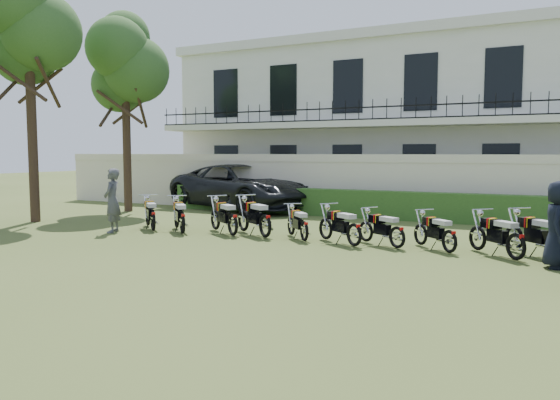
{
  "coord_description": "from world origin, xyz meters",
  "views": [
    {
      "loc": [
        6.41,
        -11.73,
        2.36
      ],
      "look_at": [
        -0.31,
        1.46,
        1.08
      ],
      "focal_mm": 35.0,
      "sensor_mm": 36.0,
      "label": 1
    }
  ],
  "objects": [
    {
      "name": "hedge",
      "position": [
        1.0,
        7.2,
        0.5
      ],
      "size": [
        18.0,
        0.6,
        1.0
      ],
      "primitive_type": "cube",
      "color": "#244418",
      "rests_on": "ground"
    },
    {
      "name": "motorcycle_1",
      "position": [
        -3.18,
        0.88,
        0.48
      ],
      "size": [
        1.41,
        1.41,
        1.04
      ],
      "rotation": [
        0.0,
        0.0,
        0.79
      ],
      "color": "black",
      "rests_on": "ground"
    },
    {
      "name": "inspector",
      "position": [
        -5.3,
        0.31,
        0.95
      ],
      "size": [
        0.7,
        0.82,
        1.9
      ],
      "primitive_type": "imported",
      "rotation": [
        0.0,
        0.0,
        -1.15
      ],
      "color": "#525256",
      "rests_on": "ground"
    },
    {
      "name": "tree_west_near",
      "position": [
        -8.96,
        5.0,
        5.89
      ],
      "size": [
        3.4,
        3.2,
        7.9
      ],
      "color": "#473323",
      "rests_on": "ground"
    },
    {
      "name": "perimeter_wall",
      "position": [
        0.0,
        8.0,
        1.17
      ],
      "size": [
        30.0,
        0.35,
        2.3
      ],
      "color": "beige",
      "rests_on": "ground"
    },
    {
      "name": "suv",
      "position": [
        -5.25,
        7.67,
        0.94
      ],
      "size": [
        7.41,
        5.11,
        1.88
      ],
      "primitive_type": "imported",
      "rotation": [
        0.0,
        0.0,
        1.25
      ],
      "color": "black",
      "rests_on": "ground"
    },
    {
      "name": "officer_3",
      "position": [
        6.47,
        0.66,
        0.9
      ],
      "size": [
        0.67,
        0.94,
        1.8
      ],
      "primitive_type": "imported",
      "rotation": [
        0.0,
        0.0,
        1.45
      ],
      "color": "black",
      "rests_on": "ground"
    },
    {
      "name": "motorcycle_0",
      "position": [
        -4.33,
        0.96,
        0.47
      ],
      "size": [
        1.44,
        1.33,
        1.02
      ],
      "rotation": [
        0.0,
        0.0,
        0.83
      ],
      "color": "black",
      "rests_on": "ground"
    },
    {
      "name": "motorcycle_4",
      "position": [
        0.5,
        1.28,
        0.43
      ],
      "size": [
        1.22,
        1.29,
        0.92
      ],
      "rotation": [
        0.0,
        0.0,
        0.75
      ],
      "color": "black",
      "rests_on": "ground"
    },
    {
      "name": "ground",
      "position": [
        0.0,
        0.0,
        0.0
      ],
      "size": [
        100.0,
        100.0,
        0.0
      ],
      "primitive_type": "plane",
      "color": "#425120",
      "rests_on": "ground"
    },
    {
      "name": "motorcycle_3",
      "position": [
        -0.72,
        1.35,
        0.51
      ],
      "size": [
        1.75,
        1.22,
        1.11
      ],
      "rotation": [
        0.0,
        0.0,
        0.98
      ],
      "color": "black",
      "rests_on": "ground"
    },
    {
      "name": "motorcycle_9",
      "position": [
        6.44,
        1.33,
        0.49
      ],
      "size": [
        1.4,
        1.47,
        1.06
      ],
      "rotation": [
        0.0,
        0.0,
        0.76
      ],
      "color": "black",
      "rests_on": "ground"
    },
    {
      "name": "motorcycle_5",
      "position": [
        1.94,
        1.13,
        0.46
      ],
      "size": [
        1.58,
        1.08,
        1.0
      ],
      "rotation": [
        0.0,
        0.0,
        0.99
      ],
      "color": "black",
      "rests_on": "ground"
    },
    {
      "name": "motorcycle_2",
      "position": [
        -1.7,
        1.24,
        0.49
      ],
      "size": [
        1.66,
        1.2,
        1.07
      ],
      "rotation": [
        0.0,
        0.0,
        0.96
      ],
      "color": "black",
      "rests_on": "ground"
    },
    {
      "name": "tree_west_mid",
      "position": [
        -9.46,
        1.0,
        6.67
      ],
      "size": [
        3.4,
        3.2,
        8.82
      ],
      "color": "#473323",
      "rests_on": "ground"
    },
    {
      "name": "motorcycle_6",
      "position": [
        2.96,
        1.35,
        0.43
      ],
      "size": [
        1.5,
        0.97,
        0.93
      ],
      "rotation": [
        0.0,
        0.0,
        1.02
      ],
      "color": "black",
      "rests_on": "ground"
    },
    {
      "name": "motorcycle_8",
      "position": [
        5.66,
        1.06,
        0.47
      ],
      "size": [
        1.39,
        1.38,
        1.02
      ],
      "rotation": [
        0.0,
        0.0,
        0.79
      ],
      "color": "black",
      "rests_on": "ground"
    },
    {
      "name": "building",
      "position": [
        0.0,
        13.96,
        3.71
      ],
      "size": [
        20.4,
        9.6,
        7.4
      ],
      "color": "silver",
      "rests_on": "ground"
    },
    {
      "name": "motorcycle_7",
      "position": [
        4.22,
        1.29,
        0.43
      ],
      "size": [
        1.3,
        1.24,
        0.93
      ],
      "rotation": [
        0.0,
        0.0,
        0.81
      ],
      "color": "black",
      "rests_on": "ground"
    }
  ]
}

